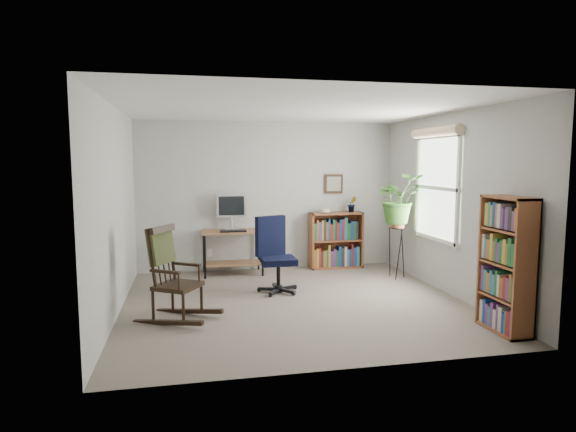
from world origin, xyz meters
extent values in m
cube|color=slate|center=(0.00, 0.00, 0.00)|extent=(4.20, 4.00, 0.00)
cube|color=white|center=(0.00, 0.00, 2.40)|extent=(4.20, 4.00, 0.00)
cube|color=#B3B3AF|center=(0.00, 2.00, 1.20)|extent=(4.20, 0.00, 2.40)
cube|color=#B3B3AF|center=(0.00, -2.00, 1.20)|extent=(4.20, 0.00, 2.40)
cube|color=#B3B3AF|center=(-2.10, 0.00, 1.20)|extent=(0.00, 4.00, 2.40)
cube|color=#B3B3AF|center=(2.10, 0.00, 1.20)|extent=(0.00, 4.00, 2.40)
cube|color=black|center=(-0.62, 1.58, 0.70)|extent=(0.40, 0.15, 0.02)
imported|color=#386F26|center=(1.80, 0.94, 1.57)|extent=(1.69, 1.88, 1.46)
imported|color=#386F26|center=(1.39, 1.83, 0.98)|extent=(0.13, 0.24, 0.11)
camera|label=1|loc=(-1.27, -5.75, 1.76)|focal=30.00mm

